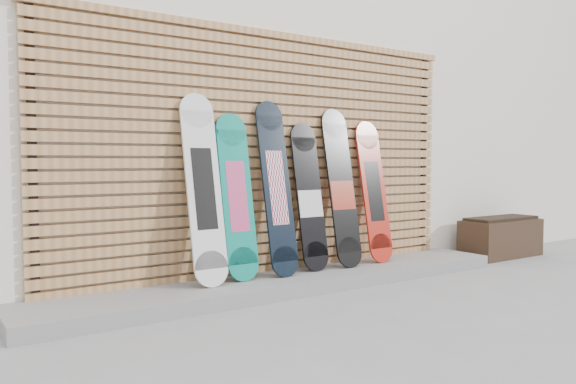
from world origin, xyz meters
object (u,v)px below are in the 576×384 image
(snowboard_4, at_px, (342,189))
(snowboard_5, at_px, (374,191))
(planter_box, at_px, (501,237))
(snowboard_3, at_px, (309,197))
(snowboard_0, at_px, (204,189))
(snowboard_1, at_px, (237,196))
(snowboard_2, at_px, (277,188))

(snowboard_4, xyz_separation_m, snowboard_5, (0.43, 0.01, -0.04))
(planter_box, distance_m, snowboard_3, 2.74)
(snowboard_0, distance_m, snowboard_3, 1.09)
(snowboard_0, height_order, snowboard_5, snowboard_0)
(snowboard_5, bearing_deg, snowboard_0, -179.51)
(planter_box, bearing_deg, snowboard_0, 178.13)
(snowboard_3, height_order, snowboard_4, snowboard_4)
(snowboard_3, bearing_deg, snowboard_4, -3.56)
(planter_box, relative_size, snowboard_0, 0.67)
(snowboard_1, bearing_deg, snowboard_0, -175.37)
(snowboard_0, xyz_separation_m, snowboard_3, (1.08, 0.02, -0.11))
(planter_box, relative_size, snowboard_3, 0.77)
(snowboard_0, bearing_deg, snowboard_1, 4.63)
(snowboard_5, bearing_deg, snowboard_4, -178.12)
(snowboard_1, relative_size, snowboard_4, 0.94)
(snowboard_2, xyz_separation_m, snowboard_4, (0.74, 0.00, -0.03))
(planter_box, height_order, snowboard_2, snowboard_2)
(planter_box, xyz_separation_m, snowboard_3, (-2.68, 0.15, 0.56))
(snowboard_0, xyz_separation_m, snowboard_1, (0.32, 0.03, -0.07))
(snowboard_3, relative_size, snowboard_4, 0.90)
(snowboard_2, relative_size, snowboard_3, 1.13)
(snowboard_1, height_order, snowboard_5, snowboard_1)
(snowboard_1, height_order, snowboard_3, snowboard_1)
(planter_box, bearing_deg, snowboard_5, 175.80)
(planter_box, xyz_separation_m, snowboard_5, (-1.89, 0.14, 0.59))
(planter_box, distance_m, snowboard_2, 3.13)
(snowboard_1, xyz_separation_m, snowboard_2, (0.38, -0.03, 0.06))
(snowboard_3, bearing_deg, snowboard_0, -178.68)
(snowboard_2, bearing_deg, snowboard_0, 179.92)
(snowboard_1, distance_m, snowboard_4, 1.13)
(snowboard_1, xyz_separation_m, snowboard_5, (1.55, -0.01, -0.00))
(snowboard_1, distance_m, snowboard_2, 0.39)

